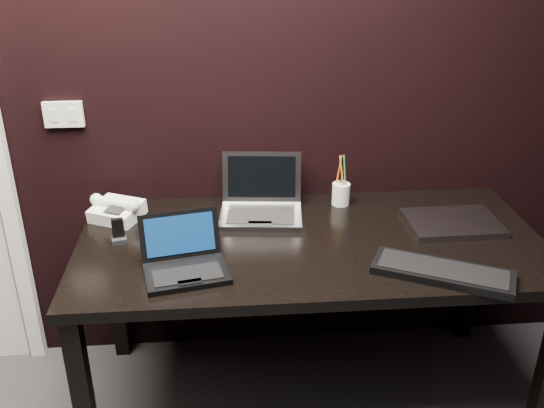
{
  "coord_description": "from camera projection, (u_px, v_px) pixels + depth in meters",
  "views": [
    {
      "loc": [
        -0.0,
        -0.53,
        1.81
      ],
      "look_at": [
        0.15,
        1.35,
        0.91
      ],
      "focal_mm": 40.0,
      "sensor_mm": 36.0,
      "label": 1
    }
  ],
  "objects": [
    {
      "name": "wall_back",
      "position": [
        223.0,
        64.0,
        2.32
      ],
      "size": [
        4.0,
        0.0,
        4.0
      ],
      "primitive_type": "plane",
      "rotation": [
        1.57,
        0.0,
        0.0
      ],
      "color": "black",
      "rests_on": "ground"
    },
    {
      "name": "wall_switch",
      "position": [
        63.0,
        114.0,
        2.34
      ],
      "size": [
        0.15,
        0.02,
        0.1
      ],
      "color": "silver",
      "rests_on": "wall_back"
    },
    {
      "name": "desk",
      "position": [
        310.0,
        258.0,
        2.25
      ],
      "size": [
        1.7,
        0.8,
        0.74
      ],
      "color": "black",
      "rests_on": "ground"
    },
    {
      "name": "netbook",
      "position": [
        185.0,
        262.0,
        2.0
      ],
      "size": [
        0.31,
        0.29,
        0.17
      ],
      "color": "black",
      "rests_on": "desk"
    },
    {
      "name": "silver_laptop",
      "position": [
        261.0,
        205.0,
        2.39
      ],
      "size": [
        0.34,
        0.32,
        0.22
      ],
      "color": "gray",
      "rests_on": "desk"
    },
    {
      "name": "ext_keyboard",
      "position": [
        443.0,
        272.0,
        1.99
      ],
      "size": [
        0.47,
        0.34,
        0.03
      ],
      "color": "black",
      "rests_on": "desk"
    },
    {
      "name": "closed_laptop",
      "position": [
        453.0,
        223.0,
        2.31
      ],
      "size": [
        0.35,
        0.25,
        0.02
      ],
      "color": "gray",
      "rests_on": "desk"
    },
    {
      "name": "desk_phone",
      "position": [
        117.0,
        210.0,
        2.35
      ],
      "size": [
        0.23,
        0.22,
        0.11
      ],
      "color": "white",
      "rests_on": "desk"
    },
    {
      "name": "mobile_phone",
      "position": [
        119.0,
        233.0,
        2.19
      ],
      "size": [
        0.06,
        0.05,
        0.09
      ],
      "color": "black",
      "rests_on": "desk"
    },
    {
      "name": "pen_cup",
      "position": [
        341.0,
        193.0,
        2.47
      ],
      "size": [
        0.09,
        0.09,
        0.21
      ],
      "color": "white",
      "rests_on": "desk"
    }
  ]
}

